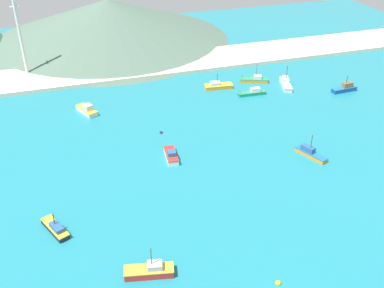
{
  "coord_description": "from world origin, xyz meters",
  "views": [
    {
      "loc": [
        -28.53,
        -40.61,
        57.4
      ],
      "look_at": [
        1.18,
        49.07,
        1.19
      ],
      "focal_mm": 42.41,
      "sensor_mm": 36.0,
      "label": 1
    }
  ],
  "objects_px": {
    "fishing_boat_15": "(87,110)",
    "buoy_2": "(161,133)",
    "fishing_boat_10": "(255,80)",
    "fishing_boat_14": "(218,86)",
    "fishing_boat_8": "(345,88)",
    "buoy_0": "(278,283)",
    "fishing_boat_2": "(253,92)",
    "fishing_boat_7": "(310,153)",
    "fishing_boat_3": "(150,271)",
    "fishing_boat_6": "(286,83)",
    "fishing_boat_12": "(56,228)",
    "fishing_boat_11": "(171,155)",
    "radio_tower": "(20,34)"
  },
  "relations": [
    {
      "from": "fishing_boat_15",
      "to": "radio_tower",
      "type": "height_order",
      "value": "radio_tower"
    },
    {
      "from": "fishing_boat_12",
      "to": "fishing_boat_15",
      "type": "relative_size",
      "value": 0.95
    },
    {
      "from": "buoy_2",
      "to": "radio_tower",
      "type": "xyz_separation_m",
      "value": [
        -31.97,
        51.27,
        13.97
      ]
    },
    {
      "from": "fishing_boat_15",
      "to": "buoy_2",
      "type": "relative_size",
      "value": 10.2
    },
    {
      "from": "fishing_boat_3",
      "to": "fishing_boat_11",
      "type": "height_order",
      "value": "fishing_boat_3"
    },
    {
      "from": "fishing_boat_10",
      "to": "fishing_boat_14",
      "type": "relative_size",
      "value": 1.05
    },
    {
      "from": "fishing_boat_11",
      "to": "fishing_boat_14",
      "type": "distance_m",
      "value": 42.89
    },
    {
      "from": "fishing_boat_6",
      "to": "fishing_boat_8",
      "type": "relative_size",
      "value": 1.22
    },
    {
      "from": "fishing_boat_10",
      "to": "buoy_0",
      "type": "distance_m",
      "value": 84.24
    },
    {
      "from": "fishing_boat_8",
      "to": "buoy_0",
      "type": "xyz_separation_m",
      "value": [
        -55.33,
        -62.17,
        -0.85
      ]
    },
    {
      "from": "fishing_boat_3",
      "to": "buoy_0",
      "type": "height_order",
      "value": "fishing_boat_3"
    },
    {
      "from": "fishing_boat_15",
      "to": "buoy_2",
      "type": "height_order",
      "value": "fishing_boat_15"
    },
    {
      "from": "fishing_boat_3",
      "to": "fishing_boat_7",
      "type": "relative_size",
      "value": 1.01
    },
    {
      "from": "fishing_boat_3",
      "to": "buoy_2",
      "type": "xyz_separation_m",
      "value": [
        14.26,
        46.1,
        -0.78
      ]
    },
    {
      "from": "fishing_boat_12",
      "to": "fishing_boat_15",
      "type": "bearing_deg",
      "value": 76.18
    },
    {
      "from": "fishing_boat_3",
      "to": "buoy_2",
      "type": "distance_m",
      "value": 48.26
    },
    {
      "from": "fishing_boat_2",
      "to": "fishing_boat_10",
      "type": "bearing_deg",
      "value": 61.63
    },
    {
      "from": "fishing_boat_12",
      "to": "buoy_2",
      "type": "distance_m",
      "value": 41.42
    },
    {
      "from": "fishing_boat_2",
      "to": "fishing_boat_3",
      "type": "height_order",
      "value": "fishing_boat_3"
    },
    {
      "from": "fishing_boat_3",
      "to": "fishing_boat_12",
      "type": "relative_size",
      "value": 1.09
    },
    {
      "from": "fishing_boat_12",
      "to": "fishing_boat_15",
      "type": "height_order",
      "value": "fishing_boat_12"
    },
    {
      "from": "fishing_boat_2",
      "to": "fishing_boat_15",
      "type": "height_order",
      "value": "fishing_boat_15"
    },
    {
      "from": "fishing_boat_2",
      "to": "fishing_boat_6",
      "type": "height_order",
      "value": "fishing_boat_6"
    },
    {
      "from": "fishing_boat_3",
      "to": "fishing_boat_14",
      "type": "distance_m",
      "value": 78.41
    },
    {
      "from": "fishing_boat_6",
      "to": "fishing_boat_15",
      "type": "bearing_deg",
      "value": 179.27
    },
    {
      "from": "fishing_boat_2",
      "to": "fishing_boat_7",
      "type": "xyz_separation_m",
      "value": [
        -1.81,
        -36.02,
        0.09
      ]
    },
    {
      "from": "fishing_boat_14",
      "to": "buoy_0",
      "type": "bearing_deg",
      "value": -104.03
    },
    {
      "from": "fishing_boat_7",
      "to": "fishing_boat_10",
      "type": "bearing_deg",
      "value": 81.57
    },
    {
      "from": "fishing_boat_15",
      "to": "fishing_boat_10",
      "type": "bearing_deg",
      "value": 6.01
    },
    {
      "from": "fishing_boat_15",
      "to": "fishing_boat_11",
      "type": "bearing_deg",
      "value": -62.36
    },
    {
      "from": "fishing_boat_12",
      "to": "buoy_0",
      "type": "relative_size",
      "value": 8.31
    },
    {
      "from": "fishing_boat_6",
      "to": "fishing_boat_15",
      "type": "relative_size",
      "value": 1.22
    },
    {
      "from": "fishing_boat_6",
      "to": "fishing_boat_8",
      "type": "height_order",
      "value": "fishing_boat_6"
    },
    {
      "from": "fishing_boat_6",
      "to": "fishing_boat_12",
      "type": "relative_size",
      "value": 1.29
    },
    {
      "from": "fishing_boat_15",
      "to": "radio_tower",
      "type": "bearing_deg",
      "value": 114.41
    },
    {
      "from": "fishing_boat_7",
      "to": "fishing_boat_11",
      "type": "bearing_deg",
      "value": 163.72
    },
    {
      "from": "fishing_boat_11",
      "to": "fishing_boat_14",
      "type": "height_order",
      "value": "fishing_boat_14"
    },
    {
      "from": "fishing_boat_15",
      "to": "fishing_boat_12",
      "type": "bearing_deg",
      "value": -103.82
    },
    {
      "from": "fishing_boat_11",
      "to": "buoy_0",
      "type": "relative_size",
      "value": 7.93
    },
    {
      "from": "buoy_0",
      "to": "fishing_boat_10",
      "type": "bearing_deg",
      "value": 67.52
    },
    {
      "from": "fishing_boat_14",
      "to": "fishing_boat_2",
      "type": "bearing_deg",
      "value": -44.07
    },
    {
      "from": "fishing_boat_6",
      "to": "radio_tower",
      "type": "height_order",
      "value": "radio_tower"
    },
    {
      "from": "fishing_boat_3",
      "to": "fishing_boat_8",
      "type": "height_order",
      "value": "fishing_boat_3"
    },
    {
      "from": "fishing_boat_6",
      "to": "fishing_boat_10",
      "type": "height_order",
      "value": "fishing_boat_6"
    },
    {
      "from": "fishing_boat_10",
      "to": "radio_tower",
      "type": "xyz_separation_m",
      "value": [
        -69.29,
        28.0,
        13.38
      ]
    },
    {
      "from": "fishing_boat_7",
      "to": "fishing_boat_3",
      "type": "bearing_deg",
      "value": -151.53
    },
    {
      "from": "fishing_boat_3",
      "to": "fishing_boat_10",
      "type": "bearing_deg",
      "value": 53.37
    },
    {
      "from": "fishing_boat_7",
      "to": "buoy_2",
      "type": "xyz_separation_m",
      "value": [
        -30.65,
        21.75,
        -0.69
      ]
    },
    {
      "from": "buoy_0",
      "to": "fishing_boat_3",
      "type": "bearing_deg",
      "value": 156.4
    },
    {
      "from": "fishing_boat_7",
      "to": "buoy_2",
      "type": "height_order",
      "value": "fishing_boat_7"
    }
  ]
}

